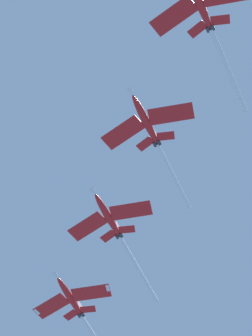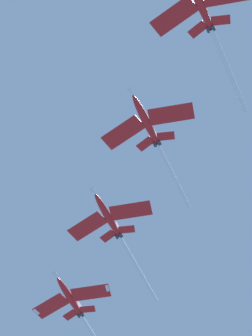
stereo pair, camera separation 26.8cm
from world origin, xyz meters
name	(u,v)px [view 2 (the right image)]	position (x,y,z in m)	size (l,w,h in m)	color
jet_lead	(209,24)	(-7.84, 20.16, 130.27)	(19.55, 31.21, 6.16)	red
jet_second	(151,131)	(-30.42, 30.44, 127.42)	(19.56, 29.46, 6.03)	red
jet_third	(116,230)	(-52.42, 44.82, 125.18)	(19.58, 32.40, 6.69)	red
jet_fourth	(75,307)	(-73.85, 55.01, 122.13)	(19.57, 29.94, 6.59)	red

